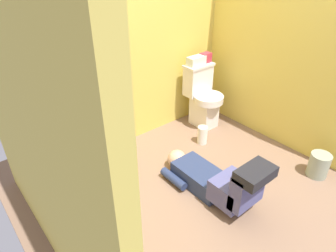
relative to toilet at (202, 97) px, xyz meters
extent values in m
cube|color=#80614C|center=(-0.84, -0.73, -0.39)|extent=(2.94, 2.99, 0.04)
cube|color=#DAC151|center=(-0.84, 0.30, 0.83)|extent=(2.60, 0.08, 2.40)
cube|color=#DAC151|center=(-2.10, -0.73, 0.83)|extent=(0.08, 1.99, 2.40)
cube|color=#DAC151|center=(0.42, -0.73, 0.83)|extent=(0.08, 1.99, 2.40)
cube|color=silver|center=(0.00, -0.04, -0.18)|extent=(0.22, 0.30, 0.38)
cylinder|color=silver|center=(0.00, -0.10, 0.01)|extent=(0.35, 0.35, 0.08)
cube|color=silver|center=(0.00, 0.09, 0.18)|extent=(0.34, 0.17, 0.34)
cube|color=silver|center=(0.00, 0.09, 0.37)|extent=(0.36, 0.19, 0.03)
cube|color=silver|center=(-1.68, -0.06, 0.02)|extent=(0.56, 0.48, 0.78)
cube|color=silver|center=(-1.68, -0.06, 0.43)|extent=(0.60, 0.52, 0.04)
cylinder|color=silver|center=(-1.68, -0.08, 0.43)|extent=(0.28, 0.28, 0.05)
cube|color=silver|center=(-1.53, -0.32, 0.00)|extent=(0.26, 0.03, 0.66)
cylinder|color=silver|center=(-1.68, 0.08, 0.50)|extent=(0.02, 0.02, 0.10)
cube|color=navy|center=(-0.80, -0.79, -0.28)|extent=(0.29, 0.52, 0.17)
sphere|color=tan|center=(-0.80, -0.46, -0.27)|extent=(0.19, 0.19, 0.19)
cube|color=#4C4E81|center=(-0.80, -1.15, -0.19)|extent=(0.31, 0.28, 0.20)
cube|color=#4C4E81|center=(-0.80, -1.29, -0.07)|extent=(0.31, 0.12, 0.32)
cube|color=black|center=(-0.80, -1.34, 0.11)|extent=(0.31, 0.19, 0.09)
cylinder|color=navy|center=(-0.99, -0.63, -0.31)|extent=(0.08, 0.30, 0.08)
cube|color=silver|center=(-0.05, 0.09, 0.43)|extent=(0.22, 0.11, 0.10)
cube|color=#B22D3F|center=(0.10, 0.09, 0.44)|extent=(0.12, 0.09, 0.11)
cylinder|color=#458F57|center=(-1.87, 0.06, 0.52)|extent=(0.06, 0.06, 0.13)
cylinder|color=black|center=(-1.87, 0.06, 0.60)|extent=(0.02, 0.02, 0.04)
cylinder|color=#4260B4|center=(-1.77, 0.03, 0.54)|extent=(0.05, 0.05, 0.17)
cylinder|color=silver|center=(-1.72, 0.00, 0.52)|extent=(0.06, 0.06, 0.14)
cylinder|color=#50974A|center=(-1.64, 0.04, 0.52)|extent=(0.05, 0.05, 0.14)
cylinder|color=gold|center=(-1.56, 0.04, 0.53)|extent=(0.05, 0.05, 0.16)
cylinder|color=gray|center=(0.16, -1.42, -0.25)|extent=(0.19, 0.19, 0.24)
cylinder|color=white|center=(-0.30, -0.32, -0.26)|extent=(0.11, 0.11, 0.21)
camera|label=1|loc=(-2.39, -2.24, 1.55)|focal=31.92mm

